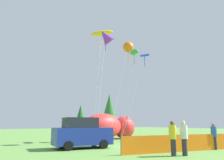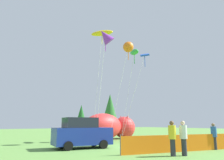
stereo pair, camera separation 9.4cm
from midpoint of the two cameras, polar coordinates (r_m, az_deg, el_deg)
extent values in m
plane|color=#609342|center=(16.39, 7.49, -17.19)|extent=(120.00, 120.00, 0.00)
cube|color=navy|center=(16.02, -7.62, -14.32)|extent=(4.24, 2.40, 1.17)
cube|color=#1E232D|center=(15.93, -8.22, -10.96)|extent=(2.44, 1.97, 0.70)
cylinder|color=black|center=(17.33, -4.65, -15.92)|extent=(0.63, 0.34, 0.60)
cylinder|color=black|center=(15.73, -2.10, -16.44)|extent=(0.63, 0.34, 0.60)
cylinder|color=black|center=(16.54, -12.95, -15.91)|extent=(0.63, 0.34, 0.60)
cylinder|color=black|center=(14.85, -11.20, -16.55)|extent=(0.63, 0.34, 0.60)
cube|color=maroon|center=(19.23, 18.63, -14.53)|extent=(0.67, 0.67, 0.03)
cube|color=maroon|center=(19.00, 18.66, -13.93)|extent=(0.32, 0.36, 0.43)
cylinder|color=#A5A5AD|center=(19.43, 17.99, -15.17)|extent=(0.02, 0.02, 0.43)
cylinder|color=#A5A5AD|center=(19.47, 19.22, -15.08)|extent=(0.02, 0.02, 0.43)
cylinder|color=#A5A5AD|center=(19.03, 18.11, -15.25)|extent=(0.02, 0.02, 0.43)
cylinder|color=#A5A5AD|center=(19.07, 19.36, -15.17)|extent=(0.02, 0.02, 0.43)
ellipsoid|color=red|center=(23.77, -2.25, -12.05)|extent=(4.80, 3.11, 2.76)
ellipsoid|color=yellow|center=(23.79, -2.26, -13.54)|extent=(3.10, 2.29, 1.24)
sphere|color=red|center=(25.83, 3.33, -12.27)|extent=(2.49, 2.49, 2.49)
cone|color=red|center=(26.31, 2.44, -10.10)|extent=(0.70, 0.70, 0.75)
cone|color=red|center=(25.35, 4.21, -10.04)|extent=(0.70, 0.70, 0.75)
cube|color=orange|center=(14.83, 18.19, -15.40)|extent=(8.32, 2.06, 1.03)
cylinder|color=#4C4C51|center=(12.53, 2.43, -16.56)|extent=(0.05, 0.05, 1.13)
cylinder|color=#2D2D38|center=(13.06, 18.53, -16.33)|extent=(0.28, 0.28, 0.89)
cylinder|color=silver|center=(13.00, 18.30, -12.77)|extent=(0.41, 0.41, 0.74)
sphere|color=beige|center=(13.00, 18.17, -10.61)|extent=(0.24, 0.24, 0.24)
cylinder|color=#2D2D38|center=(16.70, 25.40, -14.71)|extent=(0.26, 0.26, 0.82)
cylinder|color=#2D59A5|center=(16.65, 25.18, -12.13)|extent=(0.38, 0.38, 0.69)
sphere|color=#8C6647|center=(16.64, 25.05, -10.57)|extent=(0.22, 0.22, 0.22)
cylinder|color=#2D2D38|center=(12.73, 15.83, -16.63)|extent=(0.28, 0.28, 0.89)
cylinder|color=yellow|center=(12.67, 15.63, -12.98)|extent=(0.41, 0.41, 0.74)
sphere|color=brown|center=(12.67, 15.51, -10.78)|extent=(0.24, 0.24, 0.24)
cylinder|color=silver|center=(19.52, 1.97, -3.15)|extent=(2.31, 0.08, 8.94)
sphere|color=orange|center=(21.28, 4.39, 8.60)|extent=(1.02, 1.02, 1.02)
cylinder|color=orange|center=(21.06, 4.42, 6.80)|extent=(0.06, 0.06, 1.20)
cylinder|color=silver|center=(22.50, -3.64, -0.72)|extent=(1.65, 1.00, 11.65)
ellipsoid|color=yellow|center=(25.02, -2.48, 12.14)|extent=(2.31, 2.05, 0.97)
cylinder|color=yellow|center=(24.75, -2.50, 10.65)|extent=(0.06, 0.06, 1.20)
cylinder|color=silver|center=(21.97, 5.78, -4.09)|extent=(2.90, 0.61, 8.88)
cube|color=blue|center=(23.68, 8.65, 6.46)|extent=(1.24, 1.28, 0.60)
cylinder|color=blue|center=(23.48, 8.70, 4.84)|extent=(0.06, 0.06, 1.20)
cylinder|color=silver|center=(22.34, 4.30, -3.86)|extent=(1.33, 0.78, 9.16)
ellipsoid|color=green|center=(23.51, 5.95, 7.25)|extent=(1.30, 2.09, 1.07)
cylinder|color=green|center=(23.29, 5.99, 5.62)|extent=(0.06, 0.06, 1.20)
cylinder|color=silver|center=(17.04, -2.88, -2.11)|extent=(0.99, 0.14, 8.85)
cone|color=purple|center=(18.56, -1.58, 11.34)|extent=(1.74, 1.40, 1.53)
cylinder|color=purple|center=(18.30, -1.59, 9.32)|extent=(0.06, 0.06, 1.20)
cylinder|color=brown|center=(50.59, -0.46, -12.03)|extent=(0.64, 0.64, 2.00)
cone|color=#2D6B2D|center=(50.71, -0.45, -7.28)|extent=(3.51, 3.51, 6.39)
cylinder|color=brown|center=(56.61, -8.09, -12.08)|extent=(0.48, 0.48, 1.51)
cone|color=#236028|center=(56.64, -8.00, -8.88)|extent=(2.65, 2.65, 4.82)
camera|label=1|loc=(0.05, -89.86, -0.03)|focal=35.00mm
camera|label=2|loc=(0.05, 90.14, 0.03)|focal=35.00mm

